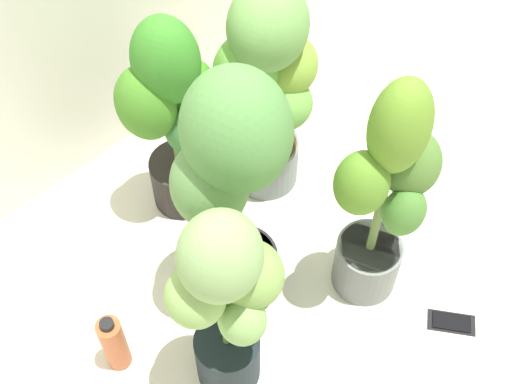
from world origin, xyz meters
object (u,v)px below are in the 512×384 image
cell_phone (451,322)px  nutrient_bottle (114,343)px  potted_plant_center (231,179)px  potted_plant_back_center (172,112)px  potted_plant_front_right (385,195)px  potted_plant_front_left (227,300)px  potted_plant_back_right (268,81)px

cell_phone → nutrient_bottle: 1.01m
potted_plant_center → potted_plant_back_center: (0.11, 0.38, -0.13)m
cell_phone → potted_plant_center: bearing=89.3°
potted_plant_center → potted_plant_front_right: potted_plant_center is taller
potted_plant_front_left → cell_phone: 0.81m
potted_plant_center → nutrient_bottle: size_ratio=3.71×
potted_plant_center → potted_plant_front_right: size_ratio=1.05×
potted_plant_center → cell_phone: bearing=-54.8°
potted_plant_back_center → cell_phone: 1.06m
potted_plant_back_center → cell_phone: size_ratio=4.89×
potted_plant_back_right → cell_phone: bearing=-89.7°
potted_plant_front_left → potted_plant_center: bearing=43.8°
potted_plant_center → potted_plant_front_right: 0.42m
potted_plant_back_center → cell_phone: bearing=-73.7°
potted_plant_back_right → potted_plant_back_center: potted_plant_back_right is taller
potted_plant_back_right → potted_plant_back_center: 0.30m
potted_plant_front_left → nutrient_bottle: (-0.21, 0.25, -0.32)m
potted_plant_front_right → nutrient_bottle: bearing=155.5°
potted_plant_front_left → cell_phone: (0.58, -0.36, -0.43)m
potted_plant_back_center → potted_plant_front_right: bearing=-73.0°
potted_plant_front_left → potted_plant_back_center: 0.65m
potted_plant_back_right → potted_plant_back_center: bearing=153.4°
potted_plant_front_left → nutrient_bottle: 0.46m
potted_plant_back_right → potted_plant_front_right: bearing=-97.7°
potted_plant_center → potted_plant_back_center: bearing=73.4°
potted_plant_front_left → potted_plant_front_right: potted_plant_front_right is taller
potted_plant_back_center → potted_plant_front_right: potted_plant_front_right is taller
potted_plant_center → potted_plant_back_center: 0.42m
potted_plant_front_left → potted_plant_front_right: bearing=-8.3°
potted_plant_back_center → potted_plant_front_left: bearing=-118.6°
nutrient_bottle → potted_plant_front_right: bearing=-24.5°
potted_plant_back_right → potted_plant_back_center: (-0.27, 0.13, -0.04)m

